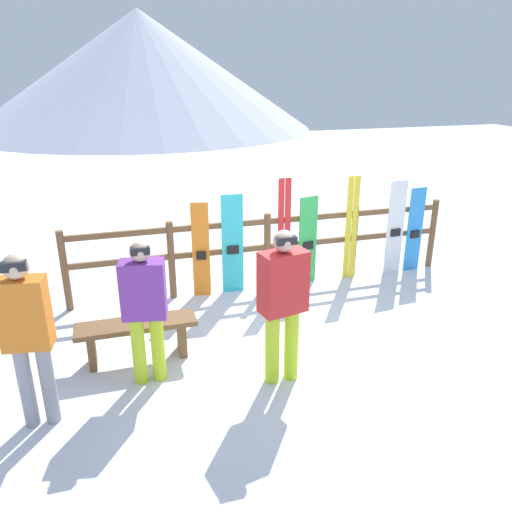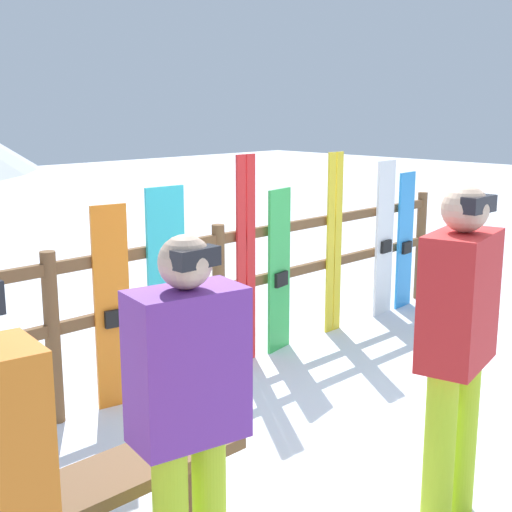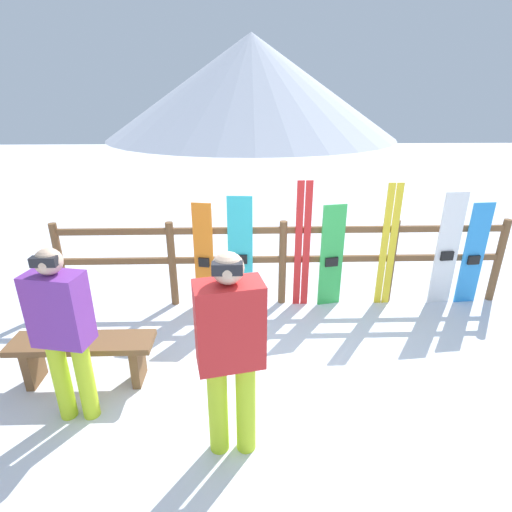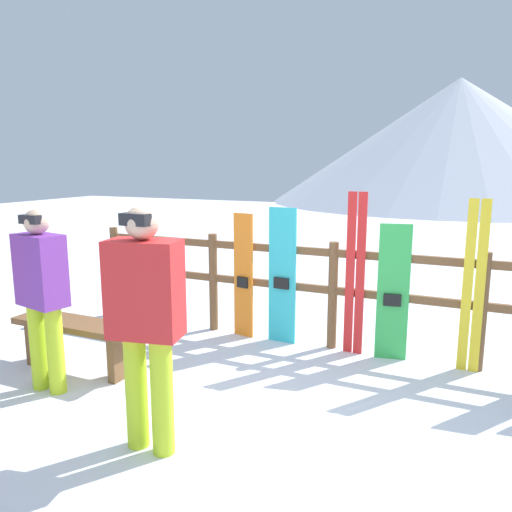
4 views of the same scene
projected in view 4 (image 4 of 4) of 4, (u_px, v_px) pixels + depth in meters
ground_plane at (271, 419)px, 3.88m from camera, size 40.00×40.00×0.00m
mountain_backdrop at (457, 141)px, 24.53m from camera, size 18.00×18.00×6.00m
fence at (333, 285)px, 5.26m from camera, size 5.88×0.10×1.15m
bench at (78, 334)px, 4.76m from camera, size 1.35×0.36×0.48m
person_purple at (42, 289)px, 4.21m from camera, size 0.48×0.33×1.59m
person_red at (146, 314)px, 3.30m from camera, size 0.52×0.36×1.70m
snowboard_orange at (243, 276)px, 5.62m from camera, size 0.25×0.09×1.41m
snowboard_cyan at (282, 276)px, 5.42m from camera, size 0.32×0.07×1.49m
ski_pair_red at (355, 274)px, 5.08m from camera, size 0.19×0.02×1.68m
snowboard_green at (393, 293)px, 4.95m from camera, size 0.31×0.10×1.38m
ski_pair_yellow at (474, 287)px, 4.63m from camera, size 0.19×0.02×1.65m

